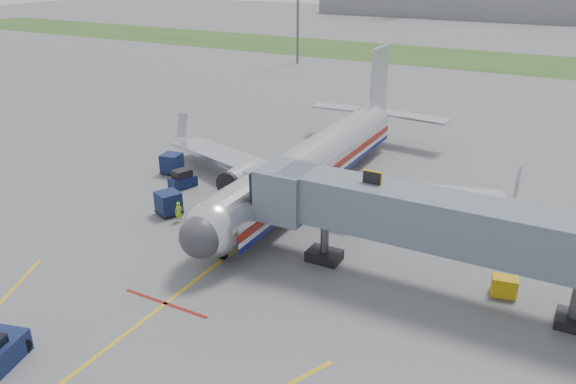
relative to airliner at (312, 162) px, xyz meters
The scene contains 14 objects.
ground 15.48m from the airliner, 90.01° to the right, with size 400.00×400.00×0.00m, color #565659.
grass_strip 74.80m from the airliner, 90.00° to the left, with size 300.00×25.00×0.01m, color #2D4C1E.
apron_markings 22.80m from the airliner, 90.01° to the right, with size 21.52×50.00×0.01m.
airliner is the anchor object (origin of this frame).
jet_bridge 16.54m from the airliner, 38.56° to the right, with size 25.30×4.00×6.90m.
light_mast_left 62.96m from the airliner, 118.72° to the left, with size 2.00×0.44×20.40m.
distant_terminal 155.08m from the airliner, 93.70° to the left, with size 120.00×14.00×8.00m, color slate.
baggage_tug 11.40m from the airliner, 155.99° to the right, with size 1.90×2.60×1.63m.
baggage_cart_a 13.64m from the airliner, behind, with size 1.97×1.97×1.86m.
baggage_cart_b 8.37m from the airliner, 118.79° to the right, with size 1.69×1.69×1.66m.
baggage_cart_c 12.37m from the airliner, 129.18° to the right, with size 2.27×2.27×1.85m.
belt_loader 5.04m from the airliner, 123.17° to the right, with size 2.77×5.00×2.36m.
ground_power_cart 19.42m from the airliner, 27.34° to the right, with size 1.62×1.23×1.17m.
ramp_worker 12.07m from the airliner, 121.26° to the right, with size 0.59×0.39×1.61m, color #92CA17.
Camera 1 is at (19.46, -24.85, 18.72)m, focal length 35.00 mm.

